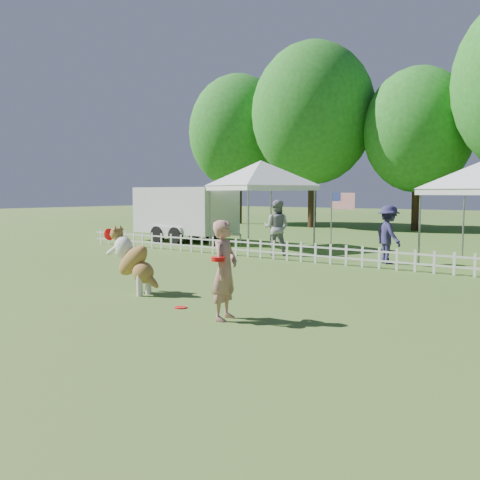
{
  "coord_description": "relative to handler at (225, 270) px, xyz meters",
  "views": [
    {
      "loc": [
        6.99,
        -7.07,
        2.11
      ],
      "look_at": [
        0.17,
        2.0,
        1.1
      ],
      "focal_mm": 40.0,
      "sensor_mm": 36.0,
      "label": 1
    }
  ],
  "objects": [
    {
      "name": "ground",
      "position": [
        -1.53,
        0.23,
        -0.83
      ],
      "size": [
        120.0,
        120.0,
        0.0
      ],
      "primitive_type": "plane",
      "color": "#335E1D",
      "rests_on": "ground"
    },
    {
      "name": "frisbee_on_turf",
      "position": [
        -1.2,
        0.21,
        -0.82
      ],
      "size": [
        0.25,
        0.25,
        0.02
      ],
      "primitive_type": "cylinder",
      "rotation": [
        0.0,
        0.0,
        0.12
      ],
      "color": "red",
      "rests_on": "ground"
    },
    {
      "name": "canopy_tent_left",
      "position": [
        -6.15,
        9.93,
        0.79
      ],
      "size": [
        4.1,
        4.1,
        3.25
      ],
      "primitive_type": null,
      "rotation": [
        0.0,
        0.0,
        -0.39
      ],
      "color": "white",
      "rests_on": "ground"
    },
    {
      "name": "dog",
      "position": [
        -2.95,
        0.66,
        -0.14
      ],
      "size": [
        1.35,
        0.47,
        1.39
      ],
      "primitive_type": null,
      "rotation": [
        0.0,
        0.0,
        0.02
      ],
      "color": "brown",
      "rests_on": "ground"
    },
    {
      "name": "tree_left",
      "position": [
        -10.53,
        21.73,
        5.17
      ],
      "size": [
        7.4,
        7.4,
        12.0
      ],
      "primitive_type": null,
      "color": "#21631C",
      "rests_on": "ground"
    },
    {
      "name": "tree_center_left",
      "position": [
        -4.53,
        22.73,
        4.07
      ],
      "size": [
        6.0,
        6.0,
        9.8
      ],
      "primitive_type": null,
      "color": "#21631C",
      "rests_on": "ground"
    },
    {
      "name": "flag_pole",
      "position": [
        -2.15,
        7.96,
        0.25
      ],
      "size": [
        0.83,
        0.1,
        2.15
      ],
      "primitive_type": null,
      "rotation": [
        0.0,
        0.0,
        -0.02
      ],
      "color": "gray",
      "rests_on": "ground"
    },
    {
      "name": "picket_fence",
      "position": [
        -1.53,
        7.23,
        -0.53
      ],
      "size": [
        22.0,
        0.08,
        0.6
      ],
      "primitive_type": null,
      "color": "silver",
      "rests_on": "ground"
    },
    {
      "name": "spectator_a",
      "position": [
        -4.34,
        8.26,
        0.1
      ],
      "size": [
        1.07,
        0.94,
        1.86
      ],
      "primitive_type": "imported",
      "rotation": [
        0.0,
        0.0,
        3.44
      ],
      "color": "gray",
      "rests_on": "ground"
    },
    {
      "name": "handler",
      "position": [
        0.0,
        0.0,
        0.0
      ],
      "size": [
        0.53,
        0.68,
        1.66
      ],
      "primitive_type": "imported",
      "rotation": [
        0.0,
        0.0,
        1.82
      ],
      "color": "#AA7266",
      "rests_on": "ground"
    },
    {
      "name": "cargo_trailer",
      "position": [
        -10.3,
        10.19,
        0.36
      ],
      "size": [
        5.52,
        2.61,
        2.39
      ],
      "primitive_type": null,
      "rotation": [
        0.0,
        0.0,
        -0.04
      ],
      "color": "silver",
      "rests_on": "ground"
    },
    {
      "name": "tree_far_left",
      "position": [
        -16.53,
        22.23,
        4.67
      ],
      "size": [
        6.6,
        6.6,
        11.0
      ],
      "primitive_type": null,
      "color": "#21631C",
      "rests_on": "ground"
    },
    {
      "name": "spectator_b",
      "position": [
        -0.49,
        8.4,
        0.04
      ],
      "size": [
        1.28,
        1.2,
        1.74
      ],
      "primitive_type": "imported",
      "rotation": [
        0.0,
        0.0,
        2.47
      ],
      "color": "#28244D",
      "rests_on": "ground"
    }
  ]
}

